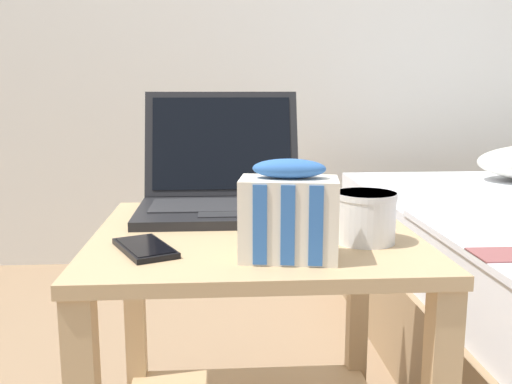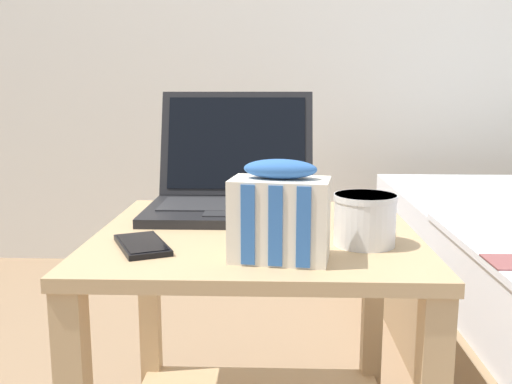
# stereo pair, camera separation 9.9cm
# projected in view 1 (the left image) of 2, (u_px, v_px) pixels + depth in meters

# --- Properties ---
(bedside_table) EXTENTS (0.58, 0.56, 0.55)m
(bedside_table) POSITION_uv_depth(u_px,v_px,m) (255.00, 332.00, 1.08)
(bedside_table) COLOR tan
(bedside_table) RESTS_ON ground_plane
(laptop) EXTENTS (0.35, 0.33, 0.25)m
(laptop) POSITION_uv_depth(u_px,v_px,m) (223.00, 187.00, 1.21)
(laptop) COLOR black
(laptop) RESTS_ON bedside_table
(mug_front_left) EXTENTS (0.10, 0.14, 0.09)m
(mug_front_left) POSITION_uv_depth(u_px,v_px,m) (366.00, 214.00, 0.97)
(mug_front_left) COLOR white
(mug_front_left) RESTS_ON bedside_table
(snack_bag) EXTENTS (0.16, 0.11, 0.15)m
(snack_bag) POSITION_uv_depth(u_px,v_px,m) (289.00, 214.00, 0.86)
(snack_bag) COLOR silver
(snack_bag) RESTS_ON bedside_table
(cell_phone) EXTENTS (0.12, 0.15, 0.01)m
(cell_phone) POSITION_uv_depth(u_px,v_px,m) (145.00, 248.00, 0.92)
(cell_phone) COLOR black
(cell_phone) RESTS_ON bedside_table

